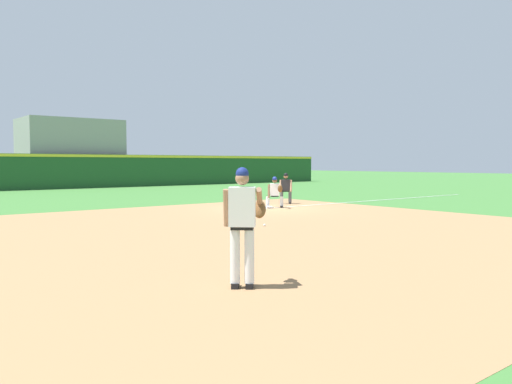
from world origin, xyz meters
TOP-DOWN VIEW (x-y plane):
  - ground_plane at (0.00, 0.00)m, footprint 160.00×160.00m
  - infield_dirt_patch at (-4.46, -5.08)m, footprint 18.00×18.00m
  - foul_line_stripe at (7.56, 0.00)m, footprint 15.12×0.10m
  - first_base_bag at (0.00, 0.00)m, footprint 0.38×0.38m
  - baseball at (-3.88, -4.55)m, footprint 0.07×0.07m
  - pitcher at (-8.88, -10.15)m, footprint 0.85×0.54m
  - first_baseman at (0.46, 0.06)m, footprint 0.71×1.09m
  - umpire at (2.21, 1.33)m, footprint 0.67×0.67m
  - outfield_wall at (0.00, 22.00)m, footprint 48.00×0.54m
  - stadium_seating_block at (-0.00, 25.32)m, footprint 7.48×5.05m

SIDE VIEW (x-z plane):
  - ground_plane at x=0.00m, z-range 0.00..0.00m
  - infield_dirt_patch at x=-4.46m, z-range 0.00..0.01m
  - foul_line_stripe at x=7.56m, z-range 0.01..0.01m
  - baseball at x=-3.88m, z-range 0.00..0.07m
  - first_base_bag at x=0.00m, z-range 0.00..0.09m
  - first_baseman at x=0.46m, z-range 0.06..1.40m
  - umpire at x=2.21m, z-range 0.06..1.52m
  - pitcher at x=-8.88m, z-range 0.13..1.99m
  - outfield_wall at x=0.00m, z-range 0.09..2.69m
  - stadium_seating_block at x=0.00m, z-range 0.02..5.47m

